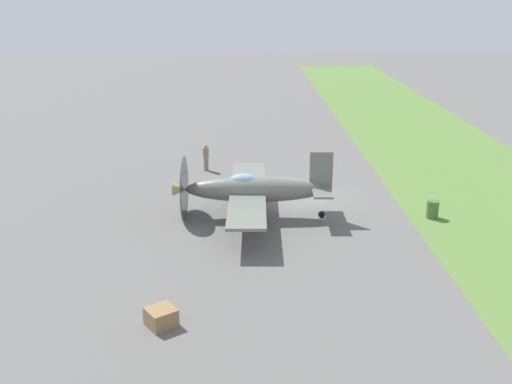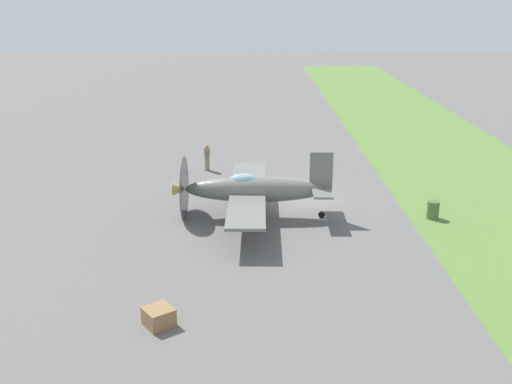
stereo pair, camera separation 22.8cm
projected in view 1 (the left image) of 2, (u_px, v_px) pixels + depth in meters
The scene contains 6 objects.
ground_plane at pixel (305, 201), 32.13m from camera, with size 160.00×160.00×0.00m, color #605E5B.
grass_verge at pixel (496, 199), 32.32m from camera, with size 120.00×11.00×0.01m, color #567A38.
airplane_lead at pixel (253, 189), 29.29m from camera, with size 9.87×7.84×3.53m.
ground_crew_chief at pixel (206, 156), 37.20m from camera, with size 0.58×0.38×1.73m.
fuel_drum at pixel (433, 209), 29.57m from camera, with size 0.60×0.60×0.90m, color #476633.
supply_crate at pixel (161, 317), 20.08m from camera, with size 0.90×0.90×0.64m, color olive.
Camera 1 is at (-30.21, 3.23, 10.80)m, focal length 41.78 mm.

